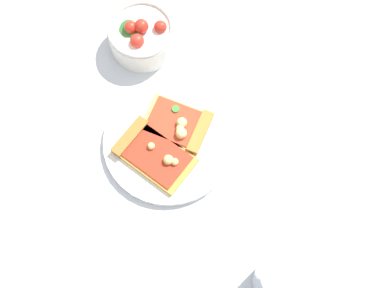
% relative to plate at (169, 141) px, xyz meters
% --- Properties ---
extents(ground_plane, '(2.40, 2.40, 0.00)m').
position_rel_plate_xyz_m(ground_plane, '(0.02, 0.03, -0.01)').
color(ground_plane, silver).
rests_on(ground_plane, ground).
extents(plate, '(0.23, 0.23, 0.01)m').
position_rel_plate_xyz_m(plate, '(0.00, 0.00, 0.00)').
color(plate, silver).
rests_on(plate, ground_plane).
extents(pizza_slice_near, '(0.11, 0.15, 0.02)m').
position_rel_plate_xyz_m(pizza_slice_near, '(0.04, 0.00, 0.01)').
color(pizza_slice_near, gold).
rests_on(pizza_slice_near, plate).
extents(pizza_slice_far, '(0.13, 0.14, 0.03)m').
position_rel_plate_xyz_m(pizza_slice_far, '(-0.03, -0.01, 0.01)').
color(pizza_slice_far, '#E5B256').
rests_on(pizza_slice_far, plate).
extents(salad_bowl, '(0.12, 0.12, 0.08)m').
position_rel_plate_xyz_m(salad_bowl, '(-0.07, -0.19, 0.02)').
color(salad_bowl, white).
rests_on(salad_bowl, ground_plane).
extents(soda_glass, '(0.07, 0.07, 0.11)m').
position_rel_plate_xyz_m(soda_glass, '(-0.00, 0.29, 0.04)').
color(soda_glass, silver).
rests_on(soda_glass, ground_plane).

